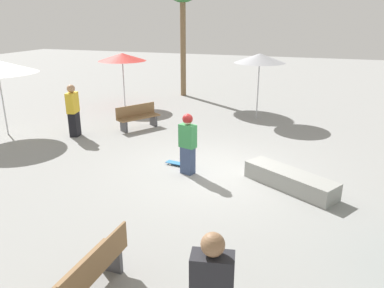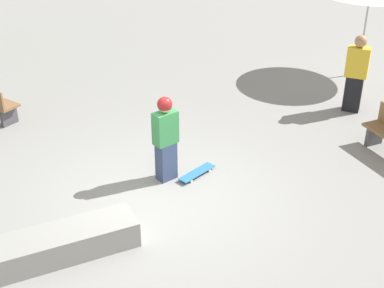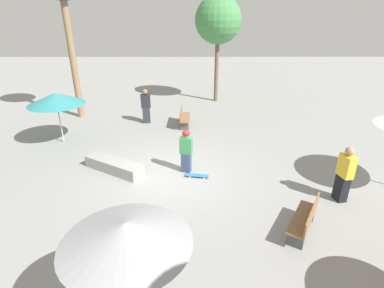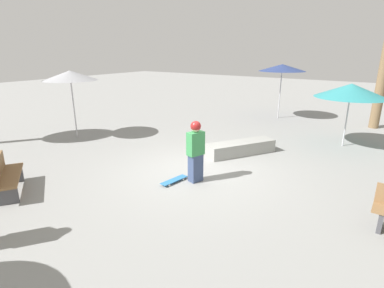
{
  "view_description": "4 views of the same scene",
  "coord_description": "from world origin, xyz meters",
  "px_view_note": "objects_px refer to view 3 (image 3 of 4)",
  "views": [
    {
      "loc": [
        -8.73,
        -2.49,
        3.9
      ],
      "look_at": [
        -0.41,
        0.36,
        0.87
      ],
      "focal_mm": 35.0,
      "sensor_mm": 36.0,
      "label": 1
    },
    {
      "loc": [
        4.68,
        -6.04,
        5.21
      ],
      "look_at": [
        0.26,
        0.54,
        0.86
      ],
      "focal_mm": 50.0,
      "sensor_mm": 36.0,
      "label": 2
    },
    {
      "loc": [
        9.18,
        0.7,
        5.27
      ],
      "look_at": [
        0.21,
        0.72,
        1.29
      ],
      "focal_mm": 28.0,
      "sensor_mm": 36.0,
      "label": 3
    },
    {
      "loc": [
        -4.24,
        6.47,
        3.26
      ],
      "look_at": [
        0.16,
        0.04,
        0.8
      ],
      "focal_mm": 28.0,
      "sensor_mm": 36.0,
      "label": 4
    }
  ],
  "objects_px": {
    "skateboard": "(197,175)",
    "palm_tree_center_right": "(218,21)",
    "shade_umbrella_teal": "(56,99)",
    "bystander_far": "(344,174)",
    "bystander_watching": "(146,106)",
    "shade_umbrella_grey": "(125,233)",
    "bench_far": "(305,219)",
    "skater_main": "(186,150)",
    "concrete_ledge": "(114,166)",
    "bench_near": "(184,117)"
  },
  "relations": [
    {
      "from": "shade_umbrella_teal",
      "to": "bystander_watching",
      "type": "distance_m",
      "value": 4.31
    },
    {
      "from": "skateboard",
      "to": "skater_main",
      "type": "bearing_deg",
      "value": 142.07
    },
    {
      "from": "shade_umbrella_grey",
      "to": "bystander_far",
      "type": "relative_size",
      "value": 1.44
    },
    {
      "from": "skateboard",
      "to": "shade_umbrella_grey",
      "type": "xyz_separation_m",
      "value": [
        5.64,
        -1.15,
        2.3
      ]
    },
    {
      "from": "palm_tree_center_right",
      "to": "bystander_watching",
      "type": "distance_m",
      "value": 6.89
    },
    {
      "from": "shade_umbrella_teal",
      "to": "shade_umbrella_grey",
      "type": "bearing_deg",
      "value": 28.25
    },
    {
      "from": "bench_far",
      "to": "shade_umbrella_grey",
      "type": "height_order",
      "value": "shade_umbrella_grey"
    },
    {
      "from": "shade_umbrella_grey",
      "to": "bystander_watching",
      "type": "xyz_separation_m",
      "value": [
        -11.24,
        -1.36,
        -1.49
      ]
    },
    {
      "from": "concrete_ledge",
      "to": "bystander_watching",
      "type": "bearing_deg",
      "value": 174.91
    },
    {
      "from": "skateboard",
      "to": "bystander_far",
      "type": "relative_size",
      "value": 0.47
    },
    {
      "from": "shade_umbrella_grey",
      "to": "bystander_watching",
      "type": "bearing_deg",
      "value": -173.09
    },
    {
      "from": "skateboard",
      "to": "bystander_watching",
      "type": "bearing_deg",
      "value": 122.89
    },
    {
      "from": "concrete_ledge",
      "to": "bench_near",
      "type": "xyz_separation_m",
      "value": [
        -4.69,
        2.39,
        0.22
      ]
    },
    {
      "from": "shade_umbrella_teal",
      "to": "bystander_watching",
      "type": "height_order",
      "value": "shade_umbrella_teal"
    },
    {
      "from": "skateboard",
      "to": "shade_umbrella_grey",
      "type": "distance_m",
      "value": 6.2
    },
    {
      "from": "shade_umbrella_grey",
      "to": "shade_umbrella_teal",
      "type": "relative_size",
      "value": 1.09
    },
    {
      "from": "skater_main",
      "to": "concrete_ledge",
      "type": "height_order",
      "value": "skater_main"
    },
    {
      "from": "shade_umbrella_teal",
      "to": "bystander_far",
      "type": "height_order",
      "value": "shade_umbrella_teal"
    },
    {
      "from": "skateboard",
      "to": "palm_tree_center_right",
      "type": "xyz_separation_m",
      "value": [
        -9.74,
        1.36,
        4.72
      ]
    },
    {
      "from": "palm_tree_center_right",
      "to": "shade_umbrella_grey",
      "type": "bearing_deg",
      "value": -9.27
    },
    {
      "from": "skater_main",
      "to": "bystander_watching",
      "type": "relative_size",
      "value": 0.92
    },
    {
      "from": "shade_umbrella_grey",
      "to": "shade_umbrella_teal",
      "type": "height_order",
      "value": "shade_umbrella_grey"
    },
    {
      "from": "skater_main",
      "to": "skateboard",
      "type": "height_order",
      "value": "skater_main"
    },
    {
      "from": "bystander_far",
      "to": "bench_far",
      "type": "bearing_deg",
      "value": -58.9
    },
    {
      "from": "skater_main",
      "to": "bench_far",
      "type": "height_order",
      "value": "skater_main"
    },
    {
      "from": "bench_near",
      "to": "shade_umbrella_teal",
      "type": "height_order",
      "value": "shade_umbrella_teal"
    },
    {
      "from": "skateboard",
      "to": "bystander_watching",
      "type": "relative_size",
      "value": 0.47
    },
    {
      "from": "skateboard",
      "to": "bystander_watching",
      "type": "xyz_separation_m",
      "value": [
        -5.6,
        -2.51,
        0.81
      ]
    },
    {
      "from": "skateboard",
      "to": "concrete_ledge",
      "type": "distance_m",
      "value": 3.0
    },
    {
      "from": "skateboard",
      "to": "bystander_watching",
      "type": "height_order",
      "value": "bystander_watching"
    },
    {
      "from": "bystander_far",
      "to": "skater_main",
      "type": "bearing_deg",
      "value": -122.45
    },
    {
      "from": "concrete_ledge",
      "to": "bench_far",
      "type": "bearing_deg",
      "value": 59.55
    },
    {
      "from": "shade_umbrella_teal",
      "to": "palm_tree_center_right",
      "type": "relative_size",
      "value": 0.38
    },
    {
      "from": "bystander_watching",
      "to": "bystander_far",
      "type": "distance_m",
      "value": 9.75
    },
    {
      "from": "skater_main",
      "to": "bench_near",
      "type": "bearing_deg",
      "value": 109.16
    },
    {
      "from": "bench_far",
      "to": "palm_tree_center_right",
      "type": "bearing_deg",
      "value": 37.56
    },
    {
      "from": "bystander_watching",
      "to": "skater_main",
      "type": "bearing_deg",
      "value": 101.32
    },
    {
      "from": "bench_far",
      "to": "concrete_ledge",
      "type": "bearing_deg",
      "value": 91.11
    },
    {
      "from": "shade_umbrella_teal",
      "to": "bystander_far",
      "type": "xyz_separation_m",
      "value": [
        4.43,
        10.14,
        -1.07
      ]
    },
    {
      "from": "concrete_ledge",
      "to": "bench_near",
      "type": "distance_m",
      "value": 5.27
    },
    {
      "from": "bench_far",
      "to": "shade_umbrella_teal",
      "type": "xyz_separation_m",
      "value": [
        -5.93,
        -8.51,
        1.53
      ]
    },
    {
      "from": "concrete_ledge",
      "to": "bystander_far",
      "type": "bearing_deg",
      "value": 75.95
    },
    {
      "from": "palm_tree_center_right",
      "to": "bench_far",
      "type": "bearing_deg",
      "value": 6.0
    },
    {
      "from": "concrete_ledge",
      "to": "shade_umbrella_teal",
      "type": "height_order",
      "value": "shade_umbrella_teal"
    },
    {
      "from": "skater_main",
      "to": "palm_tree_center_right",
      "type": "relative_size",
      "value": 0.26
    },
    {
      "from": "palm_tree_center_right",
      "to": "skateboard",
      "type": "bearing_deg",
      "value": -7.97
    },
    {
      "from": "skateboard",
      "to": "bystander_far",
      "type": "height_order",
      "value": "bystander_far"
    },
    {
      "from": "palm_tree_center_right",
      "to": "bystander_far",
      "type": "height_order",
      "value": "palm_tree_center_right"
    },
    {
      "from": "concrete_ledge",
      "to": "palm_tree_center_right",
      "type": "xyz_separation_m",
      "value": [
        -9.29,
        4.33,
        4.57
      ]
    },
    {
      "from": "shade_umbrella_grey",
      "to": "palm_tree_center_right",
      "type": "height_order",
      "value": "palm_tree_center_right"
    }
  ]
}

